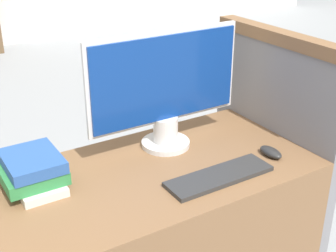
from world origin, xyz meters
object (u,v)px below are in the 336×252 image
(monitor, at_px, (165,88))
(mouse, at_px, (271,152))
(keyboard, at_px, (219,176))
(book_stack, at_px, (33,171))

(monitor, height_order, mouse, monitor)
(keyboard, relative_size, mouse, 3.78)
(mouse, bearing_deg, keyboard, -173.93)
(monitor, relative_size, book_stack, 2.63)
(monitor, bearing_deg, keyboard, -84.74)
(monitor, relative_size, keyboard, 1.61)
(mouse, relative_size, book_stack, 0.43)
(monitor, bearing_deg, mouse, -44.07)
(keyboard, bearing_deg, monitor, 95.26)
(keyboard, xyz_separation_m, book_stack, (-0.55, 0.29, 0.05))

